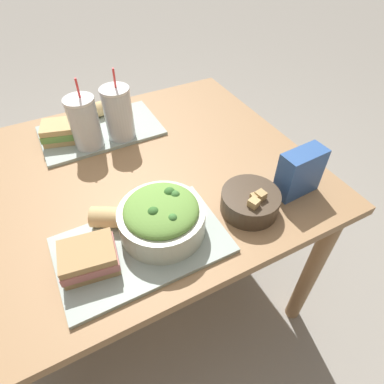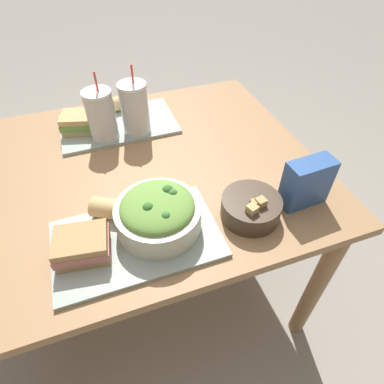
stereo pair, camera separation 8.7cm
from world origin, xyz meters
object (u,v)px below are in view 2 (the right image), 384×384
object	(u,v)px
soup_bowl	(251,207)
baguette_near	(111,209)
sandwich_far	(79,122)
sandwich_near	(82,245)
drink_cup_dark	(101,117)
salad_bowl	(158,213)
drink_cup_red	(135,110)
baguette_far	(125,102)
chip_bag	(307,183)

from	to	relation	value
soup_bowl	baguette_near	distance (m)	0.38
soup_bowl	sandwich_far	size ratio (longest dim) A/B	1.16
sandwich_near	drink_cup_dark	distance (m)	0.51
salad_bowl	drink_cup_red	world-z (taller)	drink_cup_red
sandwich_near	baguette_far	xyz separation A→B (m)	(0.23, 0.67, -0.00)
soup_bowl	chip_bag	world-z (taller)	chip_bag
drink_cup_dark	drink_cup_red	distance (m)	0.12
baguette_near	sandwich_far	xyz separation A→B (m)	(-0.04, 0.47, 0.00)
soup_bowl	drink_cup_dark	xyz separation A→B (m)	(-0.33, 0.51, 0.06)
salad_bowl	soup_bowl	world-z (taller)	salad_bowl
baguette_near	chip_bag	xyz separation A→B (m)	(0.53, -0.12, 0.03)
soup_bowl	baguette_far	distance (m)	0.72
soup_bowl	drink_cup_red	size ratio (longest dim) A/B	0.66
baguette_near	drink_cup_dark	xyz separation A→B (m)	(0.04, 0.39, 0.05)
salad_bowl	chip_bag	size ratio (longest dim) A/B	1.54
sandwich_far	baguette_far	world-z (taller)	sandwich_far
baguette_near	baguette_far	world-z (taller)	same
salad_bowl	sandwich_far	world-z (taller)	salad_bowl
sandwich_near	baguette_near	world-z (taller)	sandwich_near
drink_cup_dark	drink_cup_red	xyz separation A→B (m)	(0.12, 0.00, 0.00)
baguette_near	drink_cup_dark	world-z (taller)	drink_cup_dark
salad_bowl	baguette_near	bearing A→B (deg)	144.66
sandwich_far	chip_bag	xyz separation A→B (m)	(0.58, -0.59, 0.03)
salad_bowl	baguette_far	distance (m)	0.65
salad_bowl	sandwich_far	xyz separation A→B (m)	(-0.15, 0.55, -0.02)
salad_bowl	drink_cup_dark	world-z (taller)	drink_cup_dark
soup_bowl	sandwich_far	distance (m)	0.71
salad_bowl	sandwich_near	distance (m)	0.20
salad_bowl	drink_cup_dark	xyz separation A→B (m)	(-0.07, 0.47, 0.03)
soup_bowl	drink_cup_dark	size ratio (longest dim) A/B	0.68
sandwich_far	drink_cup_red	bearing A→B (deg)	-6.33
soup_bowl	chip_bag	xyz separation A→B (m)	(0.17, 0.00, 0.04)
salad_bowl	drink_cup_red	bearing A→B (deg)	84.40
salad_bowl	baguette_far	bearing A→B (deg)	86.94
baguette_far	baguette_near	bearing A→B (deg)	158.51
baguette_far	soup_bowl	bearing A→B (deg)	-169.17
sandwich_near	drink_cup_dark	bearing A→B (deg)	83.84
drink_cup_red	chip_bag	xyz separation A→B (m)	(0.38, -0.51, -0.03)
baguette_near	chip_bag	size ratio (longest dim) A/B	0.80
baguette_far	sandwich_far	bearing A→B (deg)	110.45
soup_bowl	sandwich_near	size ratio (longest dim) A/B	1.13
salad_bowl	soup_bowl	xyz separation A→B (m)	(0.25, -0.04, -0.03)
soup_bowl	drink_cup_red	bearing A→B (deg)	112.22
salad_bowl	drink_cup_red	distance (m)	0.47
chip_bag	salad_bowl	bearing A→B (deg)	171.61
soup_bowl	chip_bag	distance (m)	0.17
sandwich_near	baguette_near	bearing A→B (deg)	57.95
sandwich_near	drink_cup_dark	world-z (taller)	drink_cup_dark
salad_bowl	baguette_near	xyz separation A→B (m)	(-0.11, 0.08, -0.02)
baguette_far	drink_cup_red	world-z (taller)	drink_cup_red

